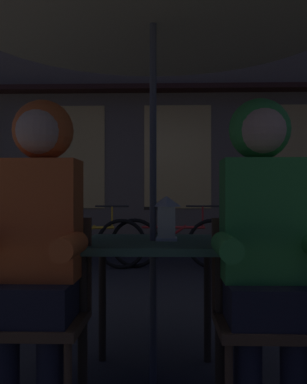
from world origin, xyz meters
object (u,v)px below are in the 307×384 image
Objects in this scene: bicycle_second at (82,243)px; person_right_hooded at (263,226)px; chair_left at (42,305)px; chair_right at (261,307)px; cafe_table at (153,260)px; bicycle_fourth at (284,243)px; person_left_hooded at (38,225)px; lantern at (166,217)px; bicycle_third at (173,242)px.

person_right_hooded is at bearing -68.89° from bicycle_second.
chair_left is 0.62× the size of person_right_hooded.
chair_right is at bearing -68.61° from bicycle_second.
cafe_table is 0.45× the size of bicycle_fourth.
person_left_hooded reaches higher than chair_right.
person_right_hooded is at bearing -41.57° from cafe_table.
bicycle_fourth reaches higher than cafe_table.
cafe_table is 0.44× the size of bicycle_second.
chair_right is at bearing -37.55° from cafe_table.
cafe_table is 3.68m from bicycle_second.
lantern is (0.07, -0.00, 0.22)m from cafe_table.
chair_left is 1.00× the size of chair_right.
chair_right is (0.41, -0.37, -0.37)m from lantern.
lantern is at bearing -2.56° from cafe_table.
bicycle_second is 2.62m from bicycle_fourth.
person_right_hooded reaches higher than chair_left.
bicycle_third is (0.15, 3.63, -0.29)m from cafe_table.
lantern is at bearing 134.15° from person_right_hooded.
cafe_table is 0.62m from chair_left.
bicycle_second is 1.00× the size of bicycle_third.
person_right_hooded is 4.10m from bicycle_third.
cafe_table is 0.53× the size of person_right_hooded.
bicycle_third is at bearing 81.09° from chair_left.
lantern is 0.59m from person_right_hooded.
chair_right reaches higher than bicycle_second.
chair_right is at bearing -41.72° from lantern.
lantern is at bearing 33.64° from chair_left.
bicycle_second is at bearing 107.54° from lantern.
bicycle_second is 1.01× the size of bicycle_fourth.
chair_right is 0.36m from person_right_hooded.
person_left_hooded is (-0.55, -0.42, -0.01)m from lantern.
lantern is 0.69m from person_left_hooded.
lantern is 3.67m from bicycle_third.
chair_right is 4.18m from bicycle_second.
bicycle_second is (-1.52, 3.95, -0.50)m from person_right_hooded.
bicycle_second is (-1.04, 3.52, -0.29)m from cafe_table.
person_left_hooded is at bearing -138.43° from cafe_table.
lantern is 0.14× the size of bicycle_second.
chair_left is 4.42m from bicycle_fourth.
bicycle_fourth is (1.51, 3.54, -0.51)m from lantern.
person_left_hooded reaches higher than bicycle_third.
person_left_hooded is 0.96m from person_right_hooded.
lantern is 0.27× the size of chair_right.
chair_right is at bearing -105.70° from bicycle_fourth.
person_left_hooded is 4.49m from bicycle_fourth.
cafe_table is 0.53× the size of person_left_hooded.
person_right_hooded is 4.14m from bicycle_fourth.
bicycle_fourth is (1.58, 3.54, -0.29)m from cafe_table.
chair_left is at bearing 176.61° from person_right_hooded.
lantern reaches higher than cafe_table.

